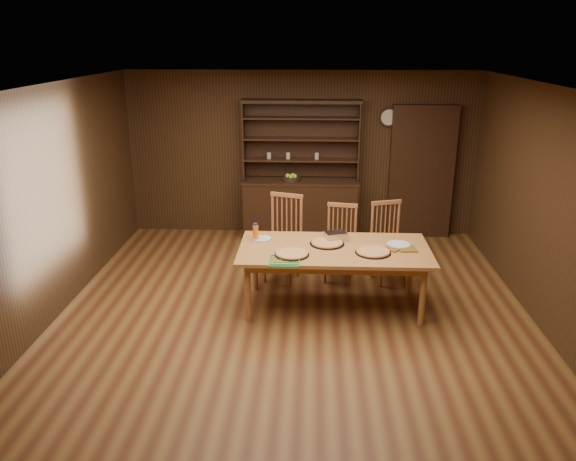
{
  "coord_description": "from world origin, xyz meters",
  "views": [
    {
      "loc": [
        0.2,
        -5.85,
        3.09
      ],
      "look_at": [
        -0.09,
        0.4,
        0.91
      ],
      "focal_mm": 35.0,
      "sensor_mm": 36.0,
      "label": 1
    }
  ],
  "objects_px": {
    "chair_left": "(284,234)",
    "chair_right": "(387,239)",
    "juice_bottle": "(256,232)",
    "china_hutch": "(300,201)",
    "chair_center": "(341,240)",
    "dining_table": "(334,253)"
  },
  "relations": [
    {
      "from": "juice_bottle",
      "to": "dining_table",
      "type": "bearing_deg",
      "value": -13.6
    },
    {
      "from": "chair_center",
      "to": "juice_bottle",
      "type": "bearing_deg",
      "value": -138.96
    },
    {
      "from": "chair_left",
      "to": "chair_right",
      "type": "xyz_separation_m",
      "value": [
        1.36,
        0.01,
        -0.05
      ]
    },
    {
      "from": "juice_bottle",
      "to": "chair_right",
      "type": "bearing_deg",
      "value": 20.43
    },
    {
      "from": "dining_table",
      "to": "chair_right",
      "type": "height_order",
      "value": "chair_right"
    },
    {
      "from": "chair_center",
      "to": "chair_left",
      "type": "bearing_deg",
      "value": -168.9
    },
    {
      "from": "china_hutch",
      "to": "juice_bottle",
      "type": "height_order",
      "value": "china_hutch"
    },
    {
      "from": "chair_center",
      "to": "juice_bottle",
      "type": "relative_size",
      "value": 4.82
    },
    {
      "from": "china_hutch",
      "to": "chair_right",
      "type": "relative_size",
      "value": 2.05
    },
    {
      "from": "chair_left",
      "to": "juice_bottle",
      "type": "xyz_separation_m",
      "value": [
        -0.31,
        -0.61,
        0.24
      ]
    },
    {
      "from": "china_hutch",
      "to": "juice_bottle",
      "type": "distance_m",
      "value": 2.32
    },
    {
      "from": "chair_center",
      "to": "chair_right",
      "type": "relative_size",
      "value": 0.96
    },
    {
      "from": "dining_table",
      "to": "chair_center",
      "type": "height_order",
      "value": "chair_center"
    },
    {
      "from": "chair_center",
      "to": "chair_right",
      "type": "height_order",
      "value": "chair_right"
    },
    {
      "from": "china_hutch",
      "to": "dining_table",
      "type": "xyz_separation_m",
      "value": [
        0.46,
        -2.48,
        0.09
      ]
    },
    {
      "from": "dining_table",
      "to": "juice_bottle",
      "type": "xyz_separation_m",
      "value": [
        -0.94,
        0.23,
        0.16
      ]
    },
    {
      "from": "juice_bottle",
      "to": "china_hutch",
      "type": "bearing_deg",
      "value": 77.83
    },
    {
      "from": "chair_right",
      "to": "juice_bottle",
      "type": "bearing_deg",
      "value": -176.56
    },
    {
      "from": "juice_bottle",
      "to": "chair_center",
      "type": "bearing_deg",
      "value": 30.34
    },
    {
      "from": "china_hutch",
      "to": "chair_right",
      "type": "xyz_separation_m",
      "value": [
        1.19,
        -1.63,
        -0.03
      ]
    },
    {
      "from": "chair_left",
      "to": "chair_center",
      "type": "bearing_deg",
      "value": 18.0
    },
    {
      "from": "chair_center",
      "to": "chair_right",
      "type": "xyz_separation_m",
      "value": [
        0.61,
        0.0,
        0.02
      ]
    }
  ]
}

